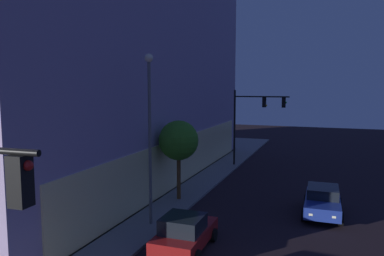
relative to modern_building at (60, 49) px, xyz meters
name	(u,v)px	position (x,y,z in m)	size (l,w,h in m)	color
modern_building	(60,49)	(0.00, 0.00, 0.00)	(33.26, 22.51, 21.30)	#4C4C51
traffic_light_far_corner	(254,113)	(7.80, -14.91, -5.59)	(0.36, 4.99, 6.95)	black
street_lamp_sidewalk	(150,120)	(-8.66, -12.70, -4.90)	(0.44, 0.44, 8.94)	slate
sidewalk_tree	(179,141)	(-4.02, -12.40, -6.61)	(2.56, 2.56, 5.12)	brown
car_red	(185,232)	(-10.72, -15.45, -9.77)	(4.06, 2.24, 1.64)	maroon
car_blue	(323,201)	(-3.55, -21.24, -9.74)	(4.53, 2.22, 1.60)	navy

